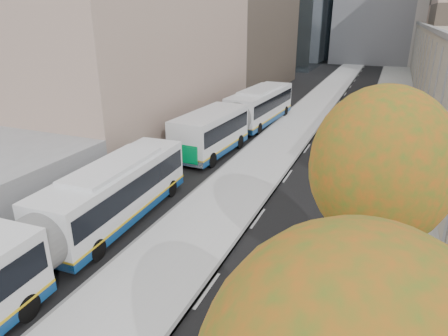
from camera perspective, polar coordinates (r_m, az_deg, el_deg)
The scene contains 7 objects.
bus_platform at distance 35.90m, azimuth 9.89°, elevation 5.61°, with size 4.25×150.00×0.15m, color silver.
sidewalk at distance 35.14m, azimuth 22.69°, elevation 3.88°, with size 4.75×150.00×0.08m, color gray.
bus_shelter at distance 12.39m, azimuth 29.26°, elevation -17.86°, with size 1.90×4.40×2.53m.
tree_c at distance 12.57m, azimuth 21.54°, elevation 0.10°, with size 4.20×4.20×7.28m.
bus_near at distance 17.18m, azimuth -22.27°, elevation -8.03°, with size 3.18×17.01×2.82m.
bus_far at distance 33.26m, azimuth 2.63°, elevation 7.55°, with size 3.78×18.66×3.09m.
distant_car at distance 44.44m, azimuth 7.67°, elevation 9.48°, with size 1.59×3.96×1.35m, color #BEBEBE.
Camera 1 is at (3.52, 1.14, 9.43)m, focal length 32.00 mm.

